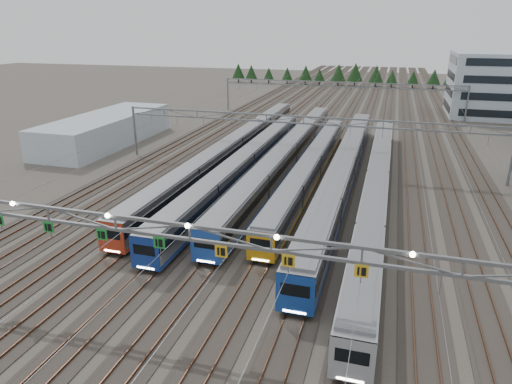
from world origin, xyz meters
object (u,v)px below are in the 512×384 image
(train_a, at_px, (234,147))
(gantry_far, at_px, (340,88))
(train_b, at_px, (245,164))
(train_d, at_px, (311,167))
(train_f, at_px, (377,183))
(train_c, at_px, (288,154))
(west_shed, at_px, (106,130))
(depot_bldg_north, at_px, (501,85))
(train_e, at_px, (344,169))
(gantry_mid, at_px, (303,126))
(gantry_near, at_px, (188,236))

(train_a, height_order, gantry_far, gantry_far)
(train_b, xyz_separation_m, train_d, (9.00, 1.80, -0.08))
(train_f, bearing_deg, train_b, 170.25)
(train_c, bearing_deg, train_b, -123.06)
(train_d, xyz_separation_m, west_shed, (-39.47, 10.44, 0.57))
(train_b, distance_m, train_f, 18.26)
(train_c, bearing_deg, train_f, -36.55)
(train_c, bearing_deg, depot_bldg_north, 55.11)
(train_f, distance_m, west_shed, 50.84)
(train_f, height_order, west_shed, west_shed)
(train_b, relative_size, train_d, 1.09)
(train_c, height_order, depot_bldg_north, depot_bldg_north)
(train_d, distance_m, train_e, 4.52)
(train_c, xyz_separation_m, gantry_far, (2.25, 45.06, 4.29))
(west_shed, bearing_deg, train_c, -8.66)
(gantry_far, bearing_deg, train_d, -87.43)
(train_c, bearing_deg, train_e, -31.14)
(train_c, distance_m, train_f, 16.80)
(train_d, bearing_deg, gantry_far, 92.57)
(train_e, bearing_deg, depot_bldg_north, 64.13)
(train_e, relative_size, gantry_mid, 1.14)
(train_f, distance_m, gantry_near, 32.50)
(train_b, bearing_deg, train_f, -9.75)
(train_e, bearing_deg, train_d, 175.92)
(train_b, xyz_separation_m, gantry_mid, (6.75, 6.98, 4.35))
(train_d, relative_size, gantry_mid, 0.91)
(train_e, relative_size, train_f, 0.97)
(train_d, bearing_deg, gantry_mid, 113.48)
(train_e, distance_m, west_shed, 45.27)
(train_a, height_order, depot_bldg_north, depot_bldg_north)
(train_b, bearing_deg, train_a, 117.96)
(train_a, height_order, train_e, train_e)
(train_a, relative_size, depot_bldg_north, 3.14)
(train_a, relative_size, gantry_near, 1.22)
(train_a, bearing_deg, train_e, -21.25)
(train_b, distance_m, train_e, 13.58)
(gantry_near, relative_size, gantry_mid, 1.00)
(train_d, distance_m, train_f, 10.24)
(train_f, distance_m, depot_bldg_north, 69.51)
(gantry_near, bearing_deg, west_shed, 129.32)
(gantry_mid, bearing_deg, train_c, -178.39)
(train_b, xyz_separation_m, depot_bldg_north, (42.69, 61.67, 5.23))
(train_d, distance_m, west_shed, 40.83)
(gantry_mid, relative_size, west_shed, 1.88)
(train_d, bearing_deg, train_b, -168.70)
(gantry_mid, bearing_deg, gantry_near, -90.07)
(train_c, xyz_separation_m, depot_bldg_north, (38.19, 54.75, 5.17))
(train_e, height_order, gantry_near, gantry_near)
(train_b, distance_m, gantry_near, 34.19)
(gantry_near, distance_m, west_shed, 58.84)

